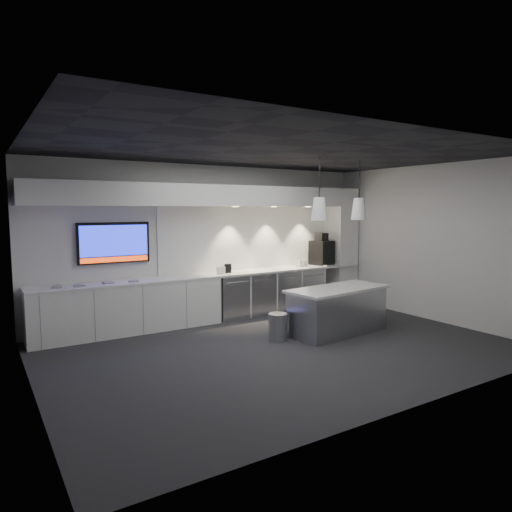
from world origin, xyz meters
TOP-DOWN VIEW (x-y plane):
  - floor at (0.00, 0.00)m, footprint 7.00×7.00m
  - ceiling at (0.00, 0.00)m, footprint 7.00×7.00m
  - wall_back at (0.00, 2.50)m, footprint 7.00×0.00m
  - wall_front at (0.00, -2.50)m, footprint 7.00×0.00m
  - wall_left at (-3.50, 0.00)m, footprint 0.00×7.00m
  - wall_right at (3.50, 0.00)m, footprint 0.00×7.00m
  - back_counter at (0.00, 2.17)m, footprint 6.80×0.65m
  - left_base_cabinets at (-1.75, 2.17)m, footprint 3.30×0.63m
  - fridge_unit_a at (0.25, 2.17)m, footprint 0.60×0.61m
  - fridge_unit_b at (0.88, 2.17)m, footprint 0.60×0.61m
  - fridge_unit_c at (1.51, 2.17)m, footprint 0.60×0.61m
  - fridge_unit_d at (2.14, 2.17)m, footprint 0.60×0.61m
  - backsplash at (1.20, 2.48)m, footprint 4.60×0.03m
  - soffit at (0.00, 2.20)m, footprint 6.90×0.60m
  - column at (3.20, 2.20)m, footprint 0.55×0.55m
  - wall_tv at (-1.90, 2.45)m, footprint 1.25×0.07m
  - island at (1.31, 0.20)m, footprint 1.96×1.02m
  - bin at (0.18, 0.40)m, footprint 0.41×0.41m
  - coffee_machine at (2.62, 2.20)m, footprint 0.44×0.60m
  - sign_black at (0.21, 2.16)m, footprint 0.14×0.04m
  - sign_white at (0.03, 2.10)m, footprint 0.18×0.03m
  - cup_cluster at (2.02, 2.15)m, footprint 0.26×0.17m
  - tray_a at (-2.91, 2.15)m, footprint 0.18×0.18m
  - tray_b at (-2.57, 2.10)m, footprint 0.17×0.17m
  - tray_c at (-2.10, 2.14)m, footprint 0.18×0.18m
  - tray_d at (-1.68, 2.09)m, footprint 0.19×0.19m
  - pendant_left at (0.86, 0.20)m, footprint 0.27×0.27m
  - pendant_right at (1.76, 0.20)m, footprint 0.27×0.27m

SIDE VIEW (x-z plane):
  - floor at x=0.00m, z-range 0.00..0.00m
  - bin at x=0.18m, z-range 0.00..0.44m
  - island at x=1.31m, z-range 0.00..0.80m
  - fridge_unit_a at x=0.25m, z-range 0.00..0.85m
  - fridge_unit_b at x=0.88m, z-range 0.00..0.85m
  - fridge_unit_c at x=1.51m, z-range 0.00..0.85m
  - fridge_unit_d at x=2.14m, z-range 0.00..0.85m
  - left_base_cabinets at x=-1.75m, z-range 0.00..0.86m
  - back_counter at x=0.00m, z-range 0.86..0.90m
  - tray_a at x=-2.91m, z-range 0.90..0.92m
  - tray_b at x=-2.57m, z-range 0.90..0.92m
  - tray_c at x=-2.10m, z-range 0.90..0.92m
  - tray_d at x=-1.68m, z-range 0.90..0.92m
  - sign_white at x=0.03m, z-range 0.90..1.04m
  - cup_cluster at x=2.02m, z-range 0.90..1.04m
  - sign_black at x=0.21m, z-range 0.90..1.08m
  - coffee_machine at x=2.62m, z-range 0.84..1.55m
  - column at x=3.20m, z-range 0.00..2.60m
  - wall_back at x=0.00m, z-range -2.00..5.00m
  - wall_front at x=0.00m, z-range -2.00..5.00m
  - wall_left at x=-3.50m, z-range -2.00..5.00m
  - wall_right at x=3.50m, z-range -2.00..5.00m
  - backsplash at x=1.20m, z-range 0.90..2.20m
  - wall_tv at x=-1.90m, z-range 1.20..1.92m
  - pendant_left at x=0.86m, z-range 1.61..2.69m
  - pendant_right at x=1.76m, z-range 1.61..2.69m
  - soffit at x=0.00m, z-range 2.20..2.60m
  - ceiling at x=0.00m, z-range 3.00..3.00m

